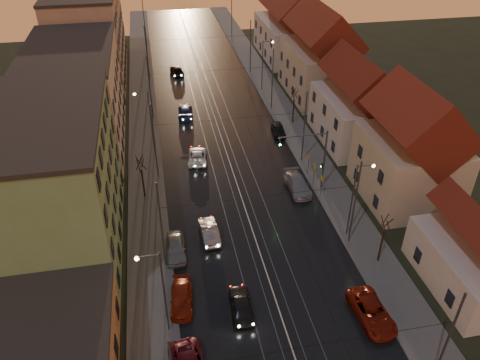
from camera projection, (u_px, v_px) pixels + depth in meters
ground at (286, 333)px, 35.70m from camera, size 160.00×160.00×0.00m
road at (212, 111)px, 68.34m from camera, size 16.00×120.00×0.04m
sidewalk_left at (143, 116)px, 66.74m from camera, size 4.00×120.00×0.15m
sidewalk_right at (279, 105)px, 69.89m from camera, size 4.00×120.00×0.15m
tram_rail_0 at (198, 112)px, 67.98m from camera, size 0.06×120.00×0.03m
tram_rail_1 at (207, 111)px, 68.20m from camera, size 0.06×120.00×0.03m
tram_rail_2 at (218, 110)px, 68.44m from camera, size 0.06×120.00×0.03m
tram_rail_3 at (227, 109)px, 68.67m from camera, size 0.06×120.00×0.03m
apartment_left_1 at (54, 186)px, 40.76m from camera, size 10.00×18.00×13.00m
apartment_left_2 at (77, 99)px, 57.36m from camera, size 10.00×20.00×12.00m
apartment_left_3 at (90, 34)px, 76.40m from camera, size 10.00×24.00×14.00m
house_right_1 at (411, 152)px, 47.60m from camera, size 8.67×10.20×10.80m
house_right_2 at (359, 107)px, 58.66m from camera, size 9.18×12.24×9.20m
house_right_3 at (320, 58)px, 70.26m from camera, size 9.18×14.28×11.50m
house_right_4 at (287, 29)px, 85.37m from camera, size 9.18×16.32×10.00m
catenary_pole_r_0 at (447, 342)px, 29.66m from camera, size 0.16×0.16×9.00m
catenary_pole_l_1 at (161, 227)px, 39.19m from camera, size 0.16×0.16×9.00m
catenary_pole_r_1 at (355, 204)px, 41.90m from camera, size 0.16×0.16×9.00m
catenary_pole_l_2 at (154, 142)px, 51.44m from camera, size 0.16×0.16×9.00m
catenary_pole_r_2 at (304, 128)px, 54.15m from camera, size 0.16×0.16×9.00m
catenary_pole_l_3 at (150, 89)px, 63.68m from camera, size 0.16×0.16×9.00m
catenary_pole_r_3 at (272, 80)px, 66.39m from camera, size 0.16×0.16×9.00m
catenary_pole_l_4 at (147, 53)px, 75.93m from camera, size 0.16×0.16×9.00m
catenary_pole_r_4 at (250, 47)px, 78.64m from camera, size 0.16×0.16×9.00m
catenary_pole_l_5 at (145, 23)px, 90.62m from camera, size 0.16×0.16×9.00m
catenary_pole_r_5 at (232, 19)px, 93.33m from camera, size 0.16×0.16×9.00m
street_lamp_0 at (159, 286)px, 33.18m from camera, size 1.75×0.32×8.00m
street_lamp_1 at (356, 193)px, 42.59m from camera, size 1.75×0.32×8.00m
street_lamp_2 at (148, 115)px, 56.04m from camera, size 1.75×0.32×8.00m
street_lamp_3 at (264, 61)px, 71.97m from camera, size 1.75×0.32×8.00m
traffic_light_mast at (316, 154)px, 49.10m from camera, size 5.30×0.32×7.20m
bare_tree_0 at (142, 178)px, 49.04m from camera, size 1.09×1.09×5.11m
bare_tree_1 at (382, 240)px, 40.83m from camera, size 1.09×1.09×5.11m
bare_tree_2 at (294, 107)px, 63.72m from camera, size 1.09×1.09×5.11m
driving_car_0 at (241, 304)px, 37.11m from camera, size 1.87×4.25×1.42m
driving_car_1 at (209, 231)px, 44.57m from camera, size 1.73×4.50×1.46m
driving_car_2 at (197, 156)px, 56.37m from camera, size 2.69×4.86×1.29m
driving_car_3 at (185, 112)px, 66.49m from camera, size 2.44×5.15×1.45m
driving_car_4 at (177, 70)px, 79.92m from camera, size 2.40×4.73×1.54m
parked_left_2 at (181, 299)px, 37.73m from camera, size 2.15×4.46×1.25m
parked_left_3 at (176, 248)px, 42.61m from camera, size 1.84×4.39×1.48m
parked_right_0 at (372, 312)px, 36.47m from camera, size 2.68×5.29×1.43m
parked_right_1 at (298, 184)px, 51.15m from camera, size 2.19×5.12×1.47m
parked_right_2 at (278, 130)px, 61.96m from camera, size 1.94×4.09×1.35m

